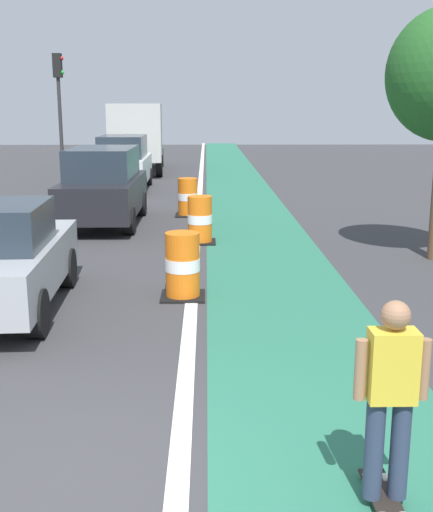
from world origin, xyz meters
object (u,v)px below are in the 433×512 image
Objects in this scene: traffic_barrel_back at (188,198)px; parked_suv_second at (104,186)px; delivery_truck_down_block at (138,133)px; traffic_barrel_front at (183,266)px; parked_suv_third at (123,162)px; traffic_light_corner at (59,96)px; skateboarder_on_lane at (390,399)px; traffic_barrel_mid at (200,220)px.

parked_suv_second is at bearing -148.38° from traffic_barrel_back.
delivery_truck_down_block is (-0.57, 14.35, 0.81)m from parked_suv_second.
delivery_truck_down_block is at bearing 101.98° from traffic_barrel_back.
parked_suv_third is at bearing 100.90° from traffic_barrel_front.
parked_suv_second is at bearing 108.87° from traffic_barrel_front.
traffic_barrel_back is 0.21× the size of traffic_light_corner.
parked_suv_second is 14.39m from delivery_truck_down_block.
traffic_barrel_front is 1.00× the size of traffic_barrel_back.
traffic_barrel_front is (2.34, -6.83, -0.50)m from parked_suv_second.
traffic_light_corner reaches higher than parked_suv_second.
skateboarder_on_lane is 14.03m from traffic_barrel_back.
traffic_barrel_mid is (0.24, 4.39, 0.00)m from traffic_barrel_front.
traffic_barrel_back is (-0.38, 3.79, 0.00)m from traffic_barrel_mid.
traffic_barrel_back is (2.61, -6.14, -0.50)m from parked_suv_third.
traffic_barrel_mid is 0.14× the size of delivery_truck_down_block.
traffic_light_corner is at bearing 152.69° from parked_suv_third.
delivery_truck_down_block is at bearing 66.15° from traffic_light_corner.
traffic_barrel_back is (-1.93, 13.89, -0.38)m from skateboarder_on_lane.
skateboarder_on_lane is 20.54m from parked_suv_third.
traffic_light_corner is (-2.44, -5.53, 1.65)m from delivery_truck_down_block.
traffic_barrel_back is at bearing 31.62° from parked_suv_second.
traffic_barrel_back is (2.19, 1.35, -0.50)m from parked_suv_second.
traffic_barrel_front is 0.21× the size of traffic_light_corner.
parked_suv_third reaches higher than skateboarder_on_lane.
parked_suv_second reaches higher than traffic_barrel_front.
traffic_light_corner reaches higher than skateboarder_on_lane.
delivery_truck_down_block reaches higher than traffic_barrel_mid.
parked_suv_second is 7.24m from traffic_barrel_front.
parked_suv_third is at bearing 113.06° from traffic_barrel_back.
skateboarder_on_lane is at bearing -82.09° from traffic_barrel_back.
traffic_barrel_front is 21.42m from delivery_truck_down_block.
delivery_truck_down_block is 6.27m from traffic_light_corner.
parked_suv_second reaches higher than traffic_barrel_mid.
delivery_truck_down_block reaches higher than traffic_barrel_front.
skateboarder_on_lane is 0.22× the size of delivery_truck_down_block.
parked_suv_second is 1.00× the size of parked_suv_third.
traffic_light_corner is (-5.59, 11.27, 2.97)m from traffic_barrel_mid.
skateboarder_on_lane is at bearing -77.22° from parked_suv_third.
delivery_truck_down_block reaches higher than parked_suv_second.
parked_suv_third is 4.24× the size of traffic_barrel_mid.
traffic_barrel_mid is at bearing -84.22° from traffic_barrel_back.
skateboarder_on_lane is 22.67m from traffic_light_corner.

